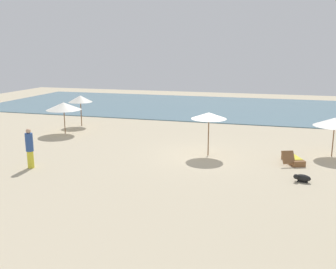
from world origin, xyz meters
TOP-DOWN VIEW (x-y plane):
  - ground_plane at (0.00, 0.00)m, footprint 60.00×60.00m
  - ocean_water at (0.00, 17.00)m, footprint 48.00×16.00m
  - umbrella_0 at (6.48, 1.67)m, footprint 2.11×2.11m
  - umbrella_1 at (-9.76, 2.76)m, footprint 2.27×2.27m
  - umbrella_2 at (0.26, 0.13)m, footprint 1.84×1.84m
  - umbrella_3 at (-10.02, 5.46)m, footprint 1.70×1.70m
  - lounger_1 at (4.48, -0.13)m, footprint 1.16×1.75m
  - person_1 at (-7.36, -4.30)m, footprint 0.37×0.37m
  - dog at (4.77, -2.87)m, footprint 0.75×0.47m

SIDE VIEW (x-z plane):
  - ground_plane at x=0.00m, z-range 0.00..0.00m
  - ocean_water at x=0.00m, z-range 0.00..0.06m
  - lounger_1 at x=4.48m, z-range -0.19..0.54m
  - dog at x=4.77m, z-range 0.01..0.35m
  - person_1 at x=-7.36m, z-range 0.01..1.89m
  - umbrella_0 at x=6.48m, z-range 0.80..2.85m
  - umbrella_1 at x=-9.76m, z-range 0.79..2.86m
  - umbrella_3 at x=-10.02m, z-range 0.86..3.08m
  - umbrella_2 at x=0.26m, z-range 0.97..3.24m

